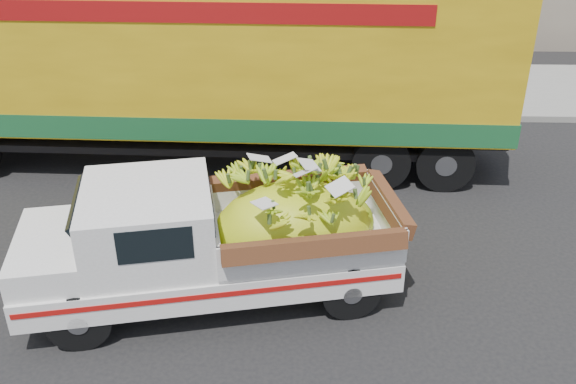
{
  "coord_description": "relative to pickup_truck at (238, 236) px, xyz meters",
  "views": [
    {
      "loc": [
        1.84,
        -7.3,
        5.79
      ],
      "look_at": [
        1.61,
        1.12,
        1.26
      ],
      "focal_mm": 40.0,
      "sensor_mm": 36.0,
      "label": 1
    }
  ],
  "objects": [
    {
      "name": "semi_trailer",
      "position": [
        -1.06,
        4.49,
        1.15
      ],
      "size": [
        12.02,
        2.87,
        3.8
      ],
      "rotation": [
        0.0,
        0.0,
        -0.03
      ],
      "color": "black",
      "rests_on": "ground"
    },
    {
      "name": "ground",
      "position": [
        -0.93,
        -0.34,
        -0.97
      ],
      "size": [
        100.0,
        100.0,
        0.0
      ],
      "primitive_type": "plane",
      "color": "black",
      "rests_on": "ground"
    },
    {
      "name": "pickup_truck",
      "position": [
        0.0,
        0.0,
        0.0
      ],
      "size": [
        5.43,
        2.87,
        1.81
      ],
      "rotation": [
        0.0,
        0.0,
        0.2
      ],
      "color": "black",
      "rests_on": "ground"
    },
    {
      "name": "sidewalk",
      "position": [
        -0.93,
        9.04,
        -0.9
      ],
      "size": [
        60.0,
        4.0,
        0.14
      ],
      "primitive_type": "cube",
      "color": "gray",
      "rests_on": "ground"
    },
    {
      "name": "curb",
      "position": [
        -0.93,
        6.94,
        -0.9
      ],
      "size": [
        60.0,
        0.25,
        0.15
      ],
      "primitive_type": "cube",
      "color": "gray",
      "rests_on": "ground"
    }
  ]
}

